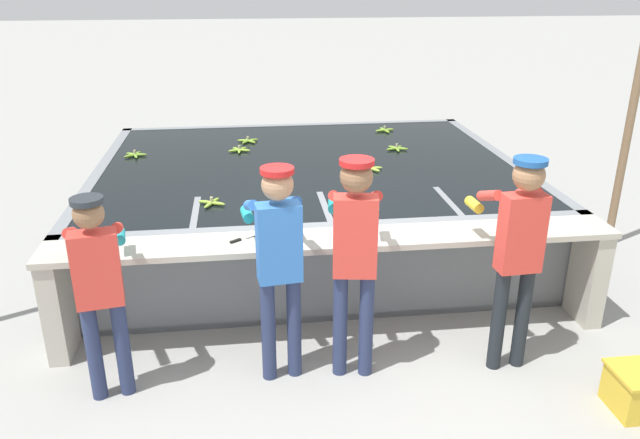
% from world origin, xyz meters
% --- Properties ---
extents(ground_plane, '(80.00, 80.00, 0.00)m').
position_xyz_m(ground_plane, '(0.00, 0.00, 0.00)').
color(ground_plane, '#999993').
rests_on(ground_plane, ground).
extents(wash_tank, '(4.75, 3.92, 0.93)m').
position_xyz_m(wash_tank, '(-0.00, 2.40, 0.46)').
color(wash_tank, gray).
rests_on(wash_tank, ground).
extents(work_ledge, '(4.75, 0.45, 0.93)m').
position_xyz_m(work_ledge, '(0.00, 0.23, 0.66)').
color(work_ledge, '#B7B2A3').
rests_on(work_ledge, ground).
extents(worker_0, '(0.48, 0.74, 1.57)m').
position_xyz_m(worker_0, '(-1.78, -0.35, 0.94)').
color(worker_0, navy).
rests_on(worker_0, ground).
extents(worker_1, '(0.46, 0.74, 1.70)m').
position_xyz_m(worker_1, '(-0.51, -0.27, 1.04)').
color(worker_1, navy).
rests_on(worker_1, ground).
extents(worker_2, '(0.47, 0.75, 1.75)m').
position_xyz_m(worker_2, '(0.05, -0.31, 1.08)').
color(worker_2, navy).
rests_on(worker_2, ground).
extents(worker_3, '(0.43, 0.73, 1.73)m').
position_xyz_m(worker_3, '(1.29, -0.36, 1.06)').
color(worker_3, '#1E2328').
rests_on(worker_3, ground).
extents(banana_bunch_floating_0, '(0.28, 0.27, 0.08)m').
position_xyz_m(banana_bunch_floating_0, '(1.13, 2.82, 0.94)').
color(banana_bunch_floating_0, '#75A333').
rests_on(banana_bunch_floating_0, wash_tank).
extents(banana_bunch_floating_1, '(0.27, 0.28, 0.08)m').
position_xyz_m(banana_bunch_floating_1, '(-2.01, 2.92, 0.94)').
color(banana_bunch_floating_1, '#75A333').
rests_on(banana_bunch_floating_1, wash_tank).
extents(banana_bunch_floating_2, '(0.27, 0.27, 0.08)m').
position_xyz_m(banana_bunch_floating_2, '(-1.05, 1.14, 0.94)').
color(banana_bunch_floating_2, '#8CB738').
rests_on(banana_bunch_floating_2, wash_tank).
extents(banana_bunch_floating_3, '(0.28, 0.27, 0.08)m').
position_xyz_m(banana_bunch_floating_3, '(-0.78, 2.98, 0.94)').
color(banana_bunch_floating_3, '#8CB738').
rests_on(banana_bunch_floating_3, wash_tank).
extents(banana_bunch_floating_4, '(0.28, 0.28, 0.08)m').
position_xyz_m(banana_bunch_floating_4, '(1.20, 3.76, 0.94)').
color(banana_bunch_floating_4, '#7FAD33').
rests_on(banana_bunch_floating_4, wash_tank).
extents(banana_bunch_floating_5, '(0.28, 0.27, 0.08)m').
position_xyz_m(banana_bunch_floating_5, '(0.65, 2.04, 0.94)').
color(banana_bunch_floating_5, '#9EC642').
rests_on(banana_bunch_floating_5, wash_tank).
extents(banana_bunch_floating_6, '(0.28, 0.27, 0.08)m').
position_xyz_m(banana_bunch_floating_6, '(-0.67, 3.42, 0.94)').
color(banana_bunch_floating_6, '#7FAD33').
rests_on(banana_bunch_floating_6, wash_tank).
extents(banana_bunch_ledge_0, '(0.28, 0.28, 0.08)m').
position_xyz_m(banana_bunch_ledge_0, '(-1.95, 0.15, 0.95)').
color(banana_bunch_ledge_0, '#7FAD33').
rests_on(banana_bunch_ledge_0, work_ledge).
extents(knife_0, '(0.34, 0.15, 0.02)m').
position_xyz_m(knife_0, '(1.51, 0.23, 0.94)').
color(knife_0, silver).
rests_on(knife_0, work_ledge).
extents(knife_1, '(0.30, 0.23, 0.02)m').
position_xyz_m(knife_1, '(-0.77, 0.27, 0.94)').
color(knife_1, silver).
rests_on(knife_1, work_ledge).
extents(support_post_right, '(0.09, 0.09, 3.20)m').
position_xyz_m(support_post_right, '(3.44, 1.76, 1.60)').
color(support_post_right, '#846647').
rests_on(support_post_right, ground).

